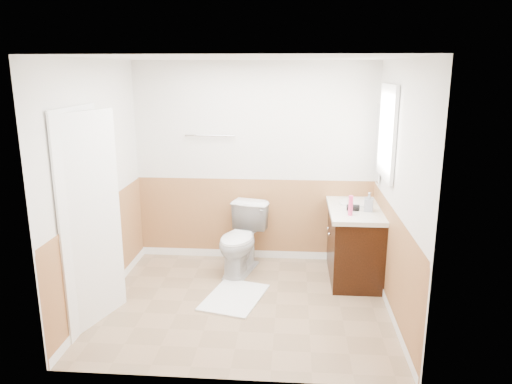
# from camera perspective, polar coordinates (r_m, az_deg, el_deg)

# --- Properties ---
(floor) EXTENTS (3.00, 3.00, 0.00)m
(floor) POSITION_cam_1_polar(r_m,az_deg,el_deg) (5.26, -1.33, -12.90)
(floor) COLOR #8C7051
(floor) RESTS_ON ground
(ceiling) EXTENTS (3.00, 3.00, 0.00)m
(ceiling) POSITION_cam_1_polar(r_m,az_deg,el_deg) (4.67, -1.52, 15.49)
(ceiling) COLOR white
(ceiling) RESTS_ON floor
(wall_back) EXTENTS (3.00, 0.00, 3.00)m
(wall_back) POSITION_cam_1_polar(r_m,az_deg,el_deg) (6.08, -0.17, 3.38)
(wall_back) COLOR silver
(wall_back) RESTS_ON floor
(wall_front) EXTENTS (3.00, 0.00, 3.00)m
(wall_front) POSITION_cam_1_polar(r_m,az_deg,el_deg) (3.58, -3.55, -4.57)
(wall_front) COLOR silver
(wall_front) RESTS_ON floor
(wall_left) EXTENTS (0.00, 3.00, 3.00)m
(wall_left) POSITION_cam_1_polar(r_m,az_deg,el_deg) (5.18, -18.15, 0.73)
(wall_left) COLOR silver
(wall_left) RESTS_ON floor
(wall_right) EXTENTS (0.00, 3.00, 3.00)m
(wall_right) POSITION_cam_1_polar(r_m,az_deg,el_deg) (4.90, 16.32, 0.09)
(wall_right) COLOR silver
(wall_right) RESTS_ON floor
(wainscot_back) EXTENTS (3.00, 0.00, 3.00)m
(wainscot_back) POSITION_cam_1_polar(r_m,az_deg,el_deg) (6.25, -0.17, -3.40)
(wainscot_back) COLOR #AC7345
(wainscot_back) RESTS_ON floor
(wainscot_front) EXTENTS (3.00, 0.00, 3.00)m
(wainscot_front) POSITION_cam_1_polar(r_m,az_deg,el_deg) (3.89, -3.34, -15.01)
(wainscot_front) COLOR #AC7345
(wainscot_front) RESTS_ON floor
(wainscot_left) EXTENTS (0.00, 2.60, 2.60)m
(wainscot_left) POSITION_cam_1_polar(r_m,az_deg,el_deg) (5.40, -17.41, -7.03)
(wainscot_left) COLOR #AC7345
(wainscot_left) RESTS_ON floor
(wainscot_right) EXTENTS (0.00, 2.60, 2.60)m
(wainscot_right) POSITION_cam_1_polar(r_m,az_deg,el_deg) (5.12, 15.60, -8.06)
(wainscot_right) COLOR #AC7345
(wainscot_right) RESTS_ON floor
(toilet) EXTENTS (0.65, 0.89, 0.82)m
(toilet) POSITION_cam_1_polar(r_m,az_deg,el_deg) (5.85, -1.75, -5.61)
(toilet) COLOR silver
(toilet) RESTS_ON floor
(bath_mat) EXTENTS (0.73, 0.91, 0.02)m
(bath_mat) POSITION_cam_1_polar(r_m,az_deg,el_deg) (5.36, -2.56, -12.25)
(bath_mat) COLOR white
(bath_mat) RESTS_ON floor
(vanity_cabinet) EXTENTS (0.55, 1.10, 0.80)m
(vanity_cabinet) POSITION_cam_1_polar(r_m,az_deg,el_deg) (5.86, 11.42, -5.99)
(vanity_cabinet) COLOR black
(vanity_cabinet) RESTS_ON floor
(vanity_knob_left) EXTENTS (0.03, 0.03, 0.03)m
(vanity_knob_left) POSITION_cam_1_polar(r_m,az_deg,el_deg) (5.68, 8.59, -4.89)
(vanity_knob_left) COLOR white
(vanity_knob_left) RESTS_ON vanity_cabinet
(vanity_knob_right) EXTENTS (0.03, 0.03, 0.03)m
(vanity_knob_right) POSITION_cam_1_polar(r_m,az_deg,el_deg) (5.87, 8.46, -4.25)
(vanity_knob_right) COLOR silver
(vanity_knob_right) RESTS_ON vanity_cabinet
(countertop) EXTENTS (0.60, 1.15, 0.05)m
(countertop) POSITION_cam_1_polar(r_m,az_deg,el_deg) (5.72, 11.53, -1.99)
(countertop) COLOR white
(countertop) RESTS_ON vanity_cabinet
(sink_basin) EXTENTS (0.36, 0.36, 0.02)m
(sink_basin) POSITION_cam_1_polar(r_m,az_deg,el_deg) (5.86, 11.47, -1.25)
(sink_basin) COLOR silver
(sink_basin) RESTS_ON countertop
(faucet) EXTENTS (0.02, 0.02, 0.14)m
(faucet) POSITION_cam_1_polar(r_m,az_deg,el_deg) (5.87, 13.24, -0.72)
(faucet) COLOR silver
(faucet) RESTS_ON countertop
(lotion_bottle) EXTENTS (0.05, 0.05, 0.22)m
(lotion_bottle) POSITION_cam_1_polar(r_m,az_deg,el_deg) (5.36, 11.05, -1.57)
(lotion_bottle) COLOR #F23E7A
(lotion_bottle) RESTS_ON countertop
(soap_dispenser) EXTENTS (0.11, 0.12, 0.21)m
(soap_dispenser) POSITION_cam_1_polar(r_m,az_deg,el_deg) (5.57, 13.10, -1.13)
(soap_dispenser) COLOR #8D959F
(soap_dispenser) RESTS_ON countertop
(hair_dryer_body) EXTENTS (0.14, 0.07, 0.07)m
(hair_dryer_body) POSITION_cam_1_polar(r_m,az_deg,el_deg) (5.57, 11.32, -1.80)
(hair_dryer_body) COLOR black
(hair_dryer_body) RESTS_ON countertop
(hair_dryer_handle) EXTENTS (0.03, 0.03, 0.07)m
(hair_dryer_handle) POSITION_cam_1_polar(r_m,az_deg,el_deg) (5.63, 10.93, -1.92)
(hair_dryer_handle) COLOR black
(hair_dryer_handle) RESTS_ON countertop
(mirror_panel) EXTENTS (0.02, 0.35, 0.90)m
(mirror_panel) POSITION_cam_1_polar(r_m,az_deg,el_deg) (5.90, 14.19, 5.56)
(mirror_panel) COLOR silver
(mirror_panel) RESTS_ON wall_right
(window_frame) EXTENTS (0.04, 0.80, 1.00)m
(window_frame) POSITION_cam_1_polar(r_m,az_deg,el_deg) (5.37, 15.14, 6.83)
(window_frame) COLOR white
(window_frame) RESTS_ON wall_right
(window_glass) EXTENTS (0.01, 0.70, 0.90)m
(window_glass) POSITION_cam_1_polar(r_m,az_deg,el_deg) (5.37, 15.31, 6.82)
(window_glass) COLOR white
(window_glass) RESTS_ON wall_right
(door) EXTENTS (0.29, 0.78, 2.04)m
(door) POSITION_cam_1_polar(r_m,az_deg,el_deg) (4.81, -18.85, -3.22)
(door) COLOR white
(door) RESTS_ON wall_left
(door_frame) EXTENTS (0.02, 0.92, 2.10)m
(door_frame) POSITION_cam_1_polar(r_m,az_deg,el_deg) (4.83, -19.69, -3.07)
(door_frame) COLOR white
(door_frame) RESTS_ON wall_left
(door_knob) EXTENTS (0.06, 0.06, 0.06)m
(door_knob) POSITION_cam_1_polar(r_m,az_deg,el_deg) (5.09, -16.73, -2.90)
(door_knob) COLOR silver
(door_knob) RESTS_ON door
(towel_bar) EXTENTS (0.62, 0.02, 0.02)m
(towel_bar) POSITION_cam_1_polar(r_m,az_deg,el_deg) (6.04, -5.45, 6.61)
(towel_bar) COLOR silver
(towel_bar) RESTS_ON wall_back
(tp_holder_bar) EXTENTS (0.14, 0.02, 0.02)m
(tp_holder_bar) POSITION_cam_1_polar(r_m,az_deg,el_deg) (6.15, -1.15, -1.77)
(tp_holder_bar) COLOR silver
(tp_holder_bar) RESTS_ON wall_back
(tp_roll) EXTENTS (0.10, 0.11, 0.11)m
(tp_roll) POSITION_cam_1_polar(r_m,az_deg,el_deg) (6.15, -1.15, -1.77)
(tp_roll) COLOR white
(tp_roll) RESTS_ON tp_holder_bar
(tp_sheet) EXTENTS (0.10, 0.01, 0.16)m
(tp_sheet) POSITION_cam_1_polar(r_m,az_deg,el_deg) (6.18, -1.14, -2.75)
(tp_sheet) COLOR white
(tp_sheet) RESTS_ON tp_roll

